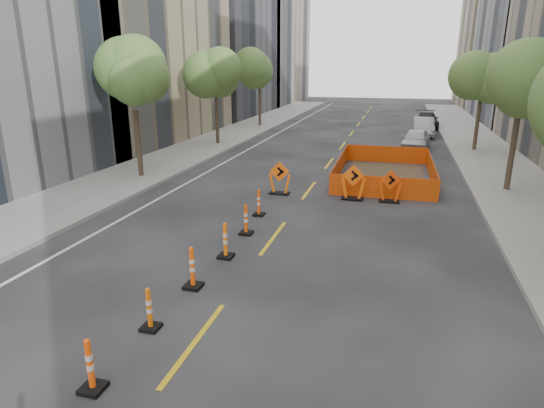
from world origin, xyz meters
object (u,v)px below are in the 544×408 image
(channelizer_1, at_px, (90,365))
(parked_car_far, at_px, (426,120))
(channelizer_3, at_px, (192,267))
(parked_car_mid, at_px, (423,127))
(channelizer_6, at_px, (259,202))
(channelizer_5, at_px, (246,219))
(chevron_sign_left, at_px, (280,178))
(chevron_sign_center, at_px, (353,182))
(channelizer_4, at_px, (225,240))
(chevron_sign_right, at_px, (390,186))
(parked_car_near, at_px, (416,140))
(channelizer_2, at_px, (149,309))

(channelizer_1, distance_m, parked_car_far, 37.65)
(channelizer_3, distance_m, parked_car_far, 33.79)
(parked_car_mid, bearing_deg, channelizer_6, -106.91)
(channelizer_1, xyz_separation_m, channelizer_5, (0.14, 7.85, 0.01))
(channelizer_3, relative_size, chevron_sign_left, 0.77)
(channelizer_5, bearing_deg, parked_car_far, 76.75)
(channelizer_6, height_order, parked_car_far, parked_car_far)
(channelizer_1, relative_size, channelizer_3, 0.92)
(chevron_sign_center, bearing_deg, channelizer_6, -140.93)
(channelizer_4, height_order, chevron_sign_center, chevron_sign_center)
(channelizer_6, bearing_deg, channelizer_5, -85.21)
(channelizer_4, distance_m, channelizer_6, 3.93)
(channelizer_4, bearing_deg, channelizer_6, 92.93)
(chevron_sign_right, relative_size, parked_car_near, 0.33)
(chevron_sign_left, bearing_deg, channelizer_4, -97.11)
(chevron_sign_left, bearing_deg, chevron_sign_right, -8.51)
(chevron_sign_center, xyz_separation_m, chevron_sign_right, (1.48, 0.03, -0.07))
(channelizer_2, bearing_deg, parked_car_mid, 77.56)
(channelizer_4, relative_size, parked_car_mid, 0.25)
(channelizer_3, distance_m, parked_car_near, 22.09)
(channelizer_2, height_order, parked_car_far, parked_car_far)
(channelizer_3, bearing_deg, parked_car_near, 74.75)
(channelizer_2, bearing_deg, channelizer_3, 88.01)
(chevron_sign_left, relative_size, chevron_sign_right, 1.07)
(channelizer_3, height_order, parked_car_near, parked_car_near)
(chevron_sign_right, bearing_deg, channelizer_4, -141.94)
(parked_car_near, bearing_deg, chevron_sign_right, -88.83)
(channelizer_1, xyz_separation_m, chevron_sign_right, (4.59, 12.86, 0.16))
(chevron_sign_center, xyz_separation_m, parked_car_mid, (3.47, 19.01, -0.03))
(chevron_sign_left, bearing_deg, channelizer_1, -98.64)
(channelizer_6, xyz_separation_m, parked_car_mid, (6.61, 22.04, 0.20))
(channelizer_3, relative_size, parked_car_far, 0.23)
(channelizer_5, height_order, parked_car_near, parked_car_near)
(channelizer_3, xyz_separation_m, channelizer_5, (0.08, 3.92, -0.03))
(parked_car_far, bearing_deg, channelizer_4, -102.92)
(channelizer_5, relative_size, parked_car_near, 0.26)
(channelizer_4, relative_size, parked_car_near, 0.27)
(channelizer_3, bearing_deg, channelizer_4, 86.52)
(channelizer_6, relative_size, parked_car_near, 0.25)
(channelizer_4, xyz_separation_m, chevron_sign_center, (2.93, 6.95, 0.20))
(channelizer_5, height_order, parked_car_mid, parked_car_mid)
(chevron_sign_center, relative_size, chevron_sign_right, 1.10)
(channelizer_5, bearing_deg, parked_car_near, 71.77)
(channelizer_1, distance_m, channelizer_5, 7.85)
(channelizer_1, relative_size, parked_car_near, 0.25)
(channelizer_1, relative_size, chevron_sign_left, 0.71)
(chevron_sign_right, distance_m, parked_car_near, 12.43)
(channelizer_5, relative_size, channelizer_6, 1.02)
(parked_car_far, bearing_deg, chevron_sign_left, -106.76)
(chevron_sign_right, height_order, parked_car_near, parked_car_near)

